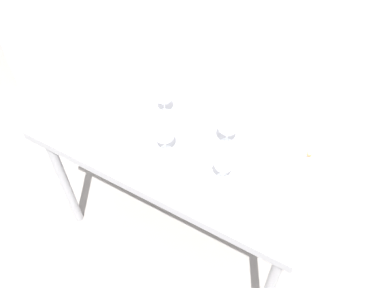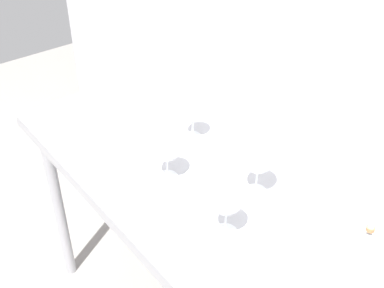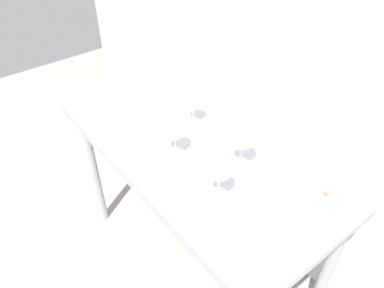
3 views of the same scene
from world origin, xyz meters
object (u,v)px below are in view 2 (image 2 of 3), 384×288
(wine_glass_near_center, at_px, (166,148))
(wine_glass_far_right, at_px, (259,159))
(wine_glass_near_right, at_px, (227,201))
(tasting_sheet_upper, at_px, (161,112))
(decanter_funnel, at_px, (367,242))
(wine_glass_far_left, at_px, (193,110))

(wine_glass_near_center, xyz_separation_m, wine_glass_far_right, (0.23, 0.18, 0.01))
(wine_glass_near_right, relative_size, tasting_sheet_upper, 0.84)
(wine_glass_near_center, height_order, wine_glass_far_right, wine_glass_far_right)
(tasting_sheet_upper, bearing_deg, decanter_funnel, -3.84)
(wine_glass_near_center, relative_size, tasting_sheet_upper, 0.82)
(wine_glass_near_center, xyz_separation_m, decanter_funnel, (0.60, 0.23, -0.07))
(wine_glass_far_right, height_order, tasting_sheet_upper, wine_glass_far_right)
(wine_glass_near_center, xyz_separation_m, tasting_sheet_upper, (-0.34, 0.21, -0.12))
(wine_glass_near_center, height_order, wine_glass_near_right, wine_glass_near_right)
(wine_glass_near_center, bearing_deg, decanter_funnel, 21.29)
(wine_glass_far_left, bearing_deg, wine_glass_far_right, -4.36)
(wine_glass_far_right, relative_size, decanter_funnel, 1.30)
(wine_glass_near_center, distance_m, decanter_funnel, 0.65)
(wine_glass_far_right, relative_size, tasting_sheet_upper, 0.88)
(wine_glass_near_center, bearing_deg, wine_glass_near_right, -2.98)
(wine_glass_far_right, distance_m, tasting_sheet_upper, 0.58)
(wine_glass_far_left, xyz_separation_m, decanter_funnel, (0.73, 0.03, -0.07))
(wine_glass_near_center, xyz_separation_m, wine_glass_near_right, (0.31, -0.02, 0.01))
(tasting_sheet_upper, relative_size, decanter_funnel, 1.48)
(wine_glass_near_center, bearing_deg, wine_glass_far_right, 38.03)
(wine_glass_near_right, bearing_deg, decanter_funnel, 40.44)
(wine_glass_far_left, height_order, wine_glass_far_right, wine_glass_far_right)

